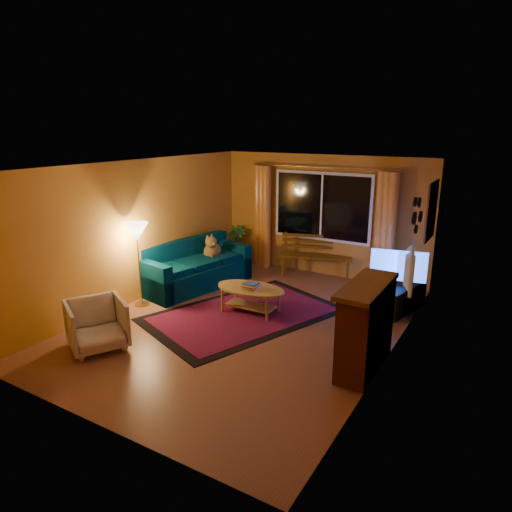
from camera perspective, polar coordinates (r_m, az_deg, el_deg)
The scene contains 22 objects.
floor at distance 7.41m, azimuth -1.19°, elevation -8.46°, with size 4.50×6.00×0.02m, color brown.
ceiling at distance 6.76m, azimuth -1.32°, elevation 11.36°, with size 4.50×6.00×0.02m, color white.
wall_back at distance 9.60m, azimuth 8.29°, elevation 5.00°, with size 4.50×0.02×2.50m, color #C57F29.
wall_left at distance 8.36m, azimuth -14.55°, elevation 3.01°, with size 0.02×6.00×2.50m, color #C57F29.
wall_right at distance 6.14m, azimuth 16.97°, elevation -1.84°, with size 0.02×6.00×2.50m, color #C57F29.
window at distance 9.51m, azimuth 8.19°, elevation 6.12°, with size 2.00×0.02×1.30m, color black.
curtain_rod at distance 9.37m, azimuth 8.28°, elevation 10.90°, with size 0.03×0.03×3.20m, color #BF8C3F.
curtain_left at distance 10.10m, azimuth 0.87°, elevation 4.95°, with size 0.36×0.36×2.24m, color orange.
curtain_right at distance 9.09m, azimuth 15.82°, elevation 3.09°, with size 0.36×0.36×2.24m, color orange.
bench at distance 9.62m, azimuth 7.44°, elevation -1.27°, with size 1.47×0.43×0.44m, color #4F2F09.
potted_plant at distance 10.39m, azimuth -2.53°, elevation 1.39°, with size 0.49×0.49×0.88m, color #235B1E.
sofa at distance 8.96m, azimuth -7.57°, elevation -1.09°, with size 0.94×2.20×0.89m, color #002231.
dog at distance 9.25m, azimuth -5.49°, elevation 0.89°, with size 0.29×0.40×0.43m, color brown, non-canonical shape.
armchair at distance 6.86m, azimuth -19.30°, elevation -7.85°, with size 0.76×0.71×0.78m, color #C0B1A5.
floor_lamp at distance 8.12m, azimuth -14.40°, elevation -1.10°, with size 0.25×0.25×1.48m, color #BF8C3F.
rug at distance 7.71m, azimuth -1.55°, elevation -7.28°, with size 1.98×3.13×0.02m, color maroon.
coffee_table at distance 7.73m, azimuth -0.68°, elevation -5.50°, with size 1.23×1.23×0.45m, color #A57D3B.
tv_console at distance 8.19m, azimuth 17.73°, elevation -5.02°, with size 0.36×1.09×0.46m, color black.
television at distance 8.01m, azimuth 18.07°, elevation -1.27°, with size 1.15×0.15×0.66m, color black.
fireplace at distance 6.08m, azimuth 13.56°, elevation -8.85°, with size 0.40×1.20×1.10m, color maroon.
mirror_cluster at distance 7.26m, azimuth 19.47°, elevation 5.12°, with size 0.06×0.60×0.56m, color black, non-canonical shape.
painting at distance 8.40m, azimuth 21.05°, elevation 5.30°, with size 0.04×0.76×0.96m, color #D54732.
Camera 1 is at (3.56, -5.72, 3.06)m, focal length 32.00 mm.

